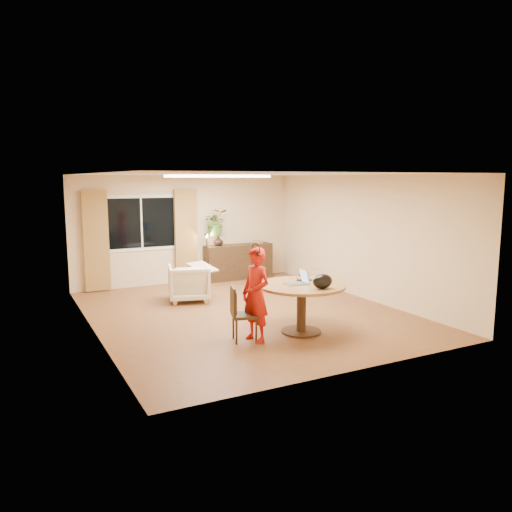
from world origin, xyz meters
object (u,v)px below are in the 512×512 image
at_px(dining_chair, 245,314).
at_px(sideboard, 238,262).
at_px(dining_table, 302,295).
at_px(armchair, 189,283).
at_px(child, 256,295).

bearing_deg(dining_chair, sideboard, 81.29).
relative_size(dining_table, armchair, 1.71).
distance_m(dining_table, armchair, 3.07).
distance_m(child, sideboard, 4.92).
relative_size(dining_table, child, 0.97).
bearing_deg(child, sideboard, 142.35).
bearing_deg(dining_chair, dining_table, 12.88).
distance_m(dining_chair, child, 0.35).
xyz_separation_m(dining_table, child, (-0.86, -0.03, 0.10)).
height_order(armchair, sideboard, sideboard).
distance_m(dining_chair, sideboard, 4.90).
bearing_deg(sideboard, dining_table, -102.28).
bearing_deg(child, dining_table, 76.26).
distance_m(dining_table, sideboard, 4.63).
bearing_deg(dining_chair, child, -8.77).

